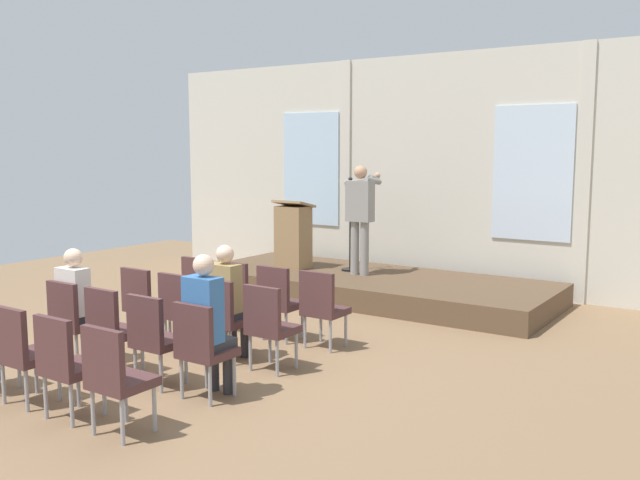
{
  "coord_description": "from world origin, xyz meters",
  "views": [
    {
      "loc": [
        5.39,
        -4.9,
        2.35
      ],
      "look_at": [
        -0.06,
        3.23,
        1.07
      ],
      "focal_mm": 38.91,
      "sensor_mm": 36.0,
      "label": 1
    }
  ],
  "objects_px": {
    "chair_r0_c1": "(239,292)",
    "chair_r2_c3": "(202,345)",
    "speaker": "(360,212)",
    "lectern": "(293,235)",
    "chair_r2_c0": "(72,317)",
    "chair_r3_c2": "(66,361)",
    "mic_stand": "(350,250)",
    "chair_r2_c1": "(111,326)",
    "chair_r0_c3": "(322,305)",
    "chair_r1_c3": "(269,322)",
    "chair_r3_c3": "(115,374)",
    "chair_r2_c2": "(154,335)",
    "chair_r1_c1": "(182,307)",
    "audience_r2_c0": "(78,300)",
    "chair_r0_c2": "(279,298)",
    "audience_r2_c3": "(207,319)",
    "chair_r0_c0": "(202,287)",
    "chair_r1_c2": "(223,314)",
    "audience_r1_c2": "(228,296)",
    "chair_r3_c1": "(22,349)",
    "chair_r1_c0": "(144,301)"
  },
  "relations": [
    {
      "from": "chair_r2_c2",
      "to": "chair_r2_c3",
      "type": "height_order",
      "value": "same"
    },
    {
      "from": "chair_r0_c0",
      "to": "chair_r3_c2",
      "type": "xyz_separation_m",
      "value": [
        1.28,
        -3.05,
        0.0
      ]
    },
    {
      "from": "chair_r3_c3",
      "to": "chair_r2_c2",
      "type": "bearing_deg",
      "value": 122.18
    },
    {
      "from": "chair_r2_c3",
      "to": "chair_r3_c3",
      "type": "relative_size",
      "value": 1.0
    },
    {
      "from": "audience_r2_c3",
      "to": "chair_r3_c3",
      "type": "xyz_separation_m",
      "value": [
        0.0,
        -1.09,
        -0.23
      ]
    },
    {
      "from": "speaker",
      "to": "lectern",
      "type": "height_order",
      "value": "speaker"
    },
    {
      "from": "chair_r0_c3",
      "to": "speaker",
      "type": "bearing_deg",
      "value": 112.07
    },
    {
      "from": "lectern",
      "to": "audience_r1_c2",
      "type": "height_order",
      "value": "lectern"
    },
    {
      "from": "chair_r0_c2",
      "to": "chair_r1_c3",
      "type": "height_order",
      "value": "same"
    },
    {
      "from": "speaker",
      "to": "chair_r0_c1",
      "type": "xyz_separation_m",
      "value": [
        -0.13,
        -2.83,
        -0.83
      ]
    },
    {
      "from": "lectern",
      "to": "chair_r0_c3",
      "type": "xyz_separation_m",
      "value": [
        2.42,
        -2.76,
        -0.37
      ]
    },
    {
      "from": "mic_stand",
      "to": "chair_r2_c3",
      "type": "bearing_deg",
      "value": -73.8
    },
    {
      "from": "audience_r2_c0",
      "to": "chair_r2_c3",
      "type": "relative_size",
      "value": 1.37
    },
    {
      "from": "chair_r0_c2",
      "to": "chair_r1_c1",
      "type": "height_order",
      "value": "same"
    },
    {
      "from": "audience_r1_c2",
      "to": "chair_r1_c3",
      "type": "distance_m",
      "value": 0.67
    },
    {
      "from": "chair_r0_c0",
      "to": "chair_r0_c1",
      "type": "relative_size",
      "value": 1.0
    },
    {
      "from": "speaker",
      "to": "chair_r2_c3",
      "type": "relative_size",
      "value": 1.86
    },
    {
      "from": "chair_r0_c2",
      "to": "chair_r3_c2",
      "type": "relative_size",
      "value": 1.0
    },
    {
      "from": "chair_r3_c1",
      "to": "chair_r0_c1",
      "type": "bearing_deg",
      "value": 90.0
    },
    {
      "from": "speaker",
      "to": "chair_r1_c1",
      "type": "bearing_deg",
      "value": -91.96
    },
    {
      "from": "chair_r1_c2",
      "to": "audience_r2_c0",
      "type": "bearing_deg",
      "value": -143.88
    },
    {
      "from": "chair_r0_c3",
      "to": "chair_r1_c3",
      "type": "height_order",
      "value": "same"
    },
    {
      "from": "lectern",
      "to": "chair_r1_c2",
      "type": "height_order",
      "value": "lectern"
    },
    {
      "from": "lectern",
      "to": "audience_r2_c3",
      "type": "distance_m",
      "value": 5.31
    },
    {
      "from": "audience_r1_c2",
      "to": "chair_r2_c0",
      "type": "relative_size",
      "value": 1.39
    },
    {
      "from": "audience_r2_c0",
      "to": "lectern",
      "type": "bearing_deg",
      "value": 96.12
    },
    {
      "from": "chair_r2_c2",
      "to": "chair_r1_c1",
      "type": "bearing_deg",
      "value": 122.18
    },
    {
      "from": "chair_r0_c2",
      "to": "chair_r2_c2",
      "type": "relative_size",
      "value": 1.0
    },
    {
      "from": "chair_r2_c1",
      "to": "chair_r3_c2",
      "type": "height_order",
      "value": "same"
    },
    {
      "from": "chair_r1_c1",
      "to": "chair_r2_c2",
      "type": "height_order",
      "value": "same"
    },
    {
      "from": "mic_stand",
      "to": "chair_r1_c2",
      "type": "bearing_deg",
      "value": -78.35
    },
    {
      "from": "chair_r0_c3",
      "to": "chair_r2_c2",
      "type": "distance_m",
      "value": 2.13
    },
    {
      "from": "chair_r0_c3",
      "to": "chair_r1_c3",
      "type": "relative_size",
      "value": 1.0
    },
    {
      "from": "chair_r0_c1",
      "to": "chair_r2_c3",
      "type": "relative_size",
      "value": 1.0
    },
    {
      "from": "chair_r3_c2",
      "to": "mic_stand",
      "type": "bearing_deg",
      "value": 97.84
    },
    {
      "from": "chair_r2_c1",
      "to": "lectern",
      "type": "bearing_deg",
      "value": 103.42
    },
    {
      "from": "chair_r1_c2",
      "to": "chair_r2_c2",
      "type": "distance_m",
      "value": 1.02
    },
    {
      "from": "audience_r2_c0",
      "to": "chair_r2_c1",
      "type": "xyz_separation_m",
      "value": [
        0.64,
        -0.08,
        -0.18
      ]
    },
    {
      "from": "chair_r2_c0",
      "to": "chair_r3_c1",
      "type": "height_order",
      "value": "same"
    },
    {
      "from": "mic_stand",
      "to": "chair_r0_c2",
      "type": "relative_size",
      "value": 1.65
    },
    {
      "from": "audience_r2_c0",
      "to": "chair_r3_c1",
      "type": "relative_size",
      "value": 1.37
    },
    {
      "from": "chair_r1_c1",
      "to": "chair_r3_c3",
      "type": "xyz_separation_m",
      "value": [
        1.28,
        -2.03,
        0.0
      ]
    },
    {
      "from": "mic_stand",
      "to": "chair_r3_c3",
      "type": "relative_size",
      "value": 1.65
    },
    {
      "from": "lectern",
      "to": "chair_r2_c2",
      "type": "relative_size",
      "value": 1.23
    },
    {
      "from": "chair_r0_c2",
      "to": "chair_r1_c0",
      "type": "distance_m",
      "value": 1.63
    },
    {
      "from": "chair_r1_c3",
      "to": "chair_r2_c0",
      "type": "bearing_deg",
      "value": -152.09
    },
    {
      "from": "chair_r2_c1",
      "to": "chair_r2_c2",
      "type": "relative_size",
      "value": 1.0
    },
    {
      "from": "chair_r0_c1",
      "to": "chair_r1_c1",
      "type": "distance_m",
      "value": 1.02
    },
    {
      "from": "chair_r2_c0",
      "to": "chair_r3_c2",
      "type": "xyz_separation_m",
      "value": [
        1.28,
        -1.02,
        0.0
      ]
    },
    {
      "from": "chair_r2_c3",
      "to": "chair_r2_c0",
      "type": "bearing_deg",
      "value": 180.0
    }
  ]
}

